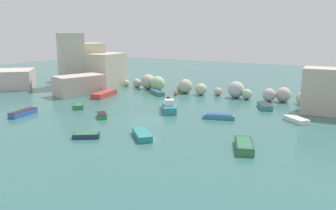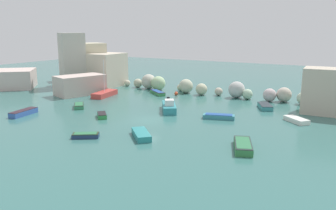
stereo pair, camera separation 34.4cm
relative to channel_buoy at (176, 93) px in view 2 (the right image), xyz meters
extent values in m
plane|color=#356965|center=(5.15, -16.14, -0.32)|extent=(160.00, 160.00, 0.00)
cube|color=beige|center=(-30.63, -9.41, 1.44)|extent=(10.19, 10.21, 3.53)
cube|color=beige|center=(-14.71, -7.88, 1.36)|extent=(6.59, 9.04, 3.37)
cube|color=beige|center=(-22.21, -2.32, 4.92)|extent=(6.66, 6.36, 10.48)
cube|color=beige|center=(-21.81, 1.52, 3.88)|extent=(8.25, 8.39, 8.41)
cube|color=beige|center=(-27.53, 4.62, 2.15)|extent=(7.77, 9.02, 4.95)
cube|color=beige|center=(-24.87, 5.30, 2.64)|extent=(6.62, 7.85, 5.92)
cube|color=beige|center=(-16.64, 1.63, 2.93)|extent=(5.16, 7.10, 6.50)
cube|color=beige|center=(23.90, -0.98, 2.74)|extent=(6.75, 4.51, 6.11)
sphere|color=beige|center=(-13.26, 3.47, 0.31)|extent=(1.26, 1.26, 1.26)
sphere|color=#B9BA9D|center=(-10.47, 3.27, 0.54)|extent=(1.72, 1.72, 1.72)
sphere|color=beige|center=(-7.91, 3.26, 1.06)|extent=(2.77, 2.77, 2.77)
sphere|color=#AED09C|center=(-5.31, 2.61, 1.00)|extent=(2.65, 2.65, 2.65)
sphere|color=beige|center=(-1.42, 4.12, 0.32)|extent=(1.29, 1.29, 1.29)
sphere|color=beige|center=(0.40, 2.84, 0.93)|extent=(2.49, 2.49, 2.49)
sphere|color=beige|center=(3.58, 2.57, 0.68)|extent=(2.01, 2.01, 2.01)
sphere|color=beige|center=(6.34, 3.60, 0.37)|extent=(1.38, 1.38, 1.38)
sphere|color=#BCBCB9|center=(9.62, 3.35, 1.04)|extent=(2.72, 2.72, 2.72)
sphere|color=#B0D0B0|center=(11.60, 3.03, 0.52)|extent=(1.68, 1.68, 1.68)
sphere|color=beige|center=(15.11, 3.16, 0.71)|extent=(2.06, 2.06, 2.06)
sphere|color=beige|center=(17.14, 3.94, 0.83)|extent=(2.30, 2.30, 2.30)
sphere|color=beige|center=(20.05, 3.59, 0.62)|extent=(1.88, 1.88, 1.88)
sphere|color=#E04C28|center=(0.00, 0.00, 0.00)|extent=(0.64, 0.64, 0.64)
cube|color=#C7413B|center=(-9.91, -7.07, 0.10)|extent=(2.93, 5.86, 0.84)
cylinder|color=silver|center=(-9.91, -7.07, 3.21)|extent=(0.10, 0.10, 5.37)
cube|color=white|center=(21.25, -7.55, -0.05)|extent=(3.40, 3.19, 0.55)
cube|color=navy|center=(3.63, -25.37, -0.11)|extent=(2.88, 2.48, 0.42)
cube|color=#27321F|center=(3.63, -25.37, 0.13)|extent=(2.83, 2.43, 0.06)
cube|color=#2D7047|center=(3.63, -25.37, 0.14)|extent=(2.45, 2.11, 0.08)
cube|color=teal|center=(4.88, -10.49, 0.16)|extent=(4.49, 5.53, 0.96)
cube|color=silver|center=(5.29, -11.11, 1.04)|extent=(1.79, 1.85, 0.79)
cube|color=black|center=(3.43, -8.33, 0.89)|extent=(0.57, 0.54, 0.50)
cube|color=teal|center=(8.57, -22.30, 0.00)|extent=(3.83, 3.75, 0.64)
cube|color=#385EAD|center=(-10.32, -22.55, 0.00)|extent=(1.94, 4.28, 0.65)
cube|color=#322029|center=(-10.32, -22.55, 0.35)|extent=(1.91, 4.20, 0.06)
cube|color=#2F8E44|center=(-0.63, -18.11, -0.06)|extent=(2.49, 2.45, 0.52)
cube|color=black|center=(-0.63, -18.11, 0.23)|extent=(2.44, 2.40, 0.06)
cube|color=teal|center=(15.96, -2.25, -0.03)|extent=(3.01, 3.93, 0.59)
cube|color=#262F36|center=(15.96, -2.25, 0.30)|extent=(2.95, 3.85, 0.06)
cube|color=#347C42|center=(18.89, -20.30, -0.01)|extent=(3.07, 4.52, 0.62)
cube|color=#242E2E|center=(18.89, -20.30, 0.33)|extent=(3.01, 4.43, 0.06)
cube|color=#2D7047|center=(18.89, -20.30, 0.34)|extent=(2.61, 3.84, 0.08)
cube|color=#347F54|center=(-7.32, -15.53, -0.07)|extent=(3.15, 3.15, 0.50)
cube|color=#262B23|center=(-7.32, -15.53, 0.21)|extent=(3.08, 3.08, 0.06)
cube|color=#2D7047|center=(-7.32, -15.53, 0.22)|extent=(2.67, 2.68, 0.08)
cube|color=#36884B|center=(-3.25, -0.87, -0.07)|extent=(4.23, 3.50, 0.51)
cube|color=#302130|center=(-3.25, -0.87, 0.22)|extent=(4.14, 3.43, 0.06)
cube|color=#234C93|center=(-3.25, -0.87, 0.23)|extent=(3.59, 2.98, 0.08)
cube|color=teal|center=(12.51, -10.96, -0.06)|extent=(4.15, 2.49, 0.52)
cube|color=#234C93|center=(12.51, -10.96, 0.24)|extent=(3.53, 2.12, 0.08)
camera|label=1|loc=(28.29, -50.19, 10.70)|focal=36.39mm
camera|label=2|loc=(28.58, -50.01, 10.70)|focal=36.39mm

